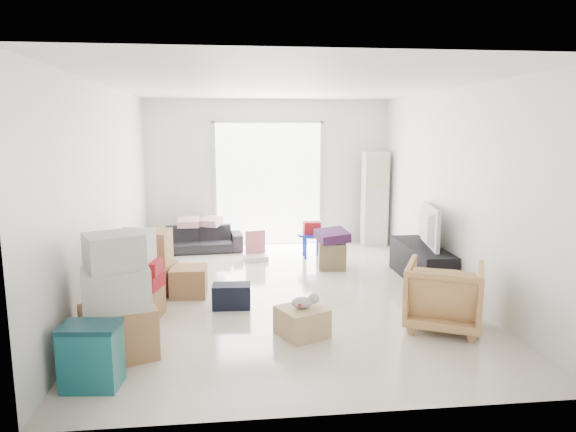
# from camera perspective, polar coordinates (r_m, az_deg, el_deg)

# --- Properties ---
(room_shell) EXTENTS (4.98, 6.48, 3.18)m
(room_shell) POSITION_cam_1_polar(r_m,az_deg,el_deg) (6.64, -0.23, 2.65)
(room_shell) COLOR beige
(room_shell) RESTS_ON ground
(sliding_door) EXTENTS (2.10, 0.04, 2.33)m
(sliding_door) POSITION_cam_1_polar(r_m,az_deg,el_deg) (9.60, -2.17, 4.16)
(sliding_door) COLOR white
(sliding_door) RESTS_ON room_shell
(ac_tower) EXTENTS (0.45, 0.30, 1.75)m
(ac_tower) POSITION_cam_1_polar(r_m,az_deg,el_deg) (9.66, 9.61, 1.87)
(ac_tower) COLOR silver
(ac_tower) RESTS_ON room_shell
(tv_console) EXTENTS (0.46, 1.53, 0.51)m
(tv_console) POSITION_cam_1_polar(r_m,az_deg,el_deg) (7.65, 14.59, -5.08)
(tv_console) COLOR black
(tv_console) RESTS_ON room_shell
(television) EXTENTS (0.74, 1.09, 0.13)m
(television) POSITION_cam_1_polar(r_m,az_deg,el_deg) (7.58, 14.69, -2.74)
(television) COLOR black
(television) RESTS_ON tv_console
(sofa) EXTENTS (1.55, 0.55, 0.60)m
(sofa) POSITION_cam_1_polar(r_m,az_deg,el_deg) (9.26, -9.88, -2.10)
(sofa) COLOR #242429
(sofa) RESTS_ON room_shell
(pillow_left) EXTENTS (0.40, 0.32, 0.12)m
(pillow_left) POSITION_cam_1_polar(r_m,az_deg,el_deg) (9.22, -11.03, 0.10)
(pillow_left) COLOR #D79DB0
(pillow_left) RESTS_ON sofa
(pillow_right) EXTENTS (0.43, 0.40, 0.12)m
(pillow_right) POSITION_cam_1_polar(r_m,az_deg,el_deg) (9.22, -8.54, 0.15)
(pillow_right) COLOR #D79DB0
(pillow_right) RESTS_ON sofa
(armchair) EXTENTS (1.03, 1.01, 0.81)m
(armchair) POSITION_cam_1_polar(r_m,az_deg,el_deg) (5.90, 16.95, -8.08)
(armchair) COLOR tan
(armchair) RESTS_ON room_shell
(storage_bins) EXTENTS (0.51, 0.38, 0.56)m
(storage_bins) POSITION_cam_1_polar(r_m,az_deg,el_deg) (4.75, -21.01, -14.29)
(storage_bins) COLOR #18626A
(storage_bins) RESTS_ON room_shell
(box_stack_a) EXTENTS (0.81, 0.75, 1.20)m
(box_stack_a) POSITION_cam_1_polar(r_m,az_deg,el_deg) (5.16, -18.49, -9.12)
(box_stack_a) COLOR #946343
(box_stack_a) RESTS_ON room_shell
(box_stack_b) EXTENTS (0.63, 0.59, 1.04)m
(box_stack_b) POSITION_cam_1_polar(r_m,az_deg,el_deg) (6.13, -16.51, -6.93)
(box_stack_b) COLOR #946343
(box_stack_b) RESTS_ON room_shell
(box_stack_c) EXTENTS (0.68, 0.62, 0.85)m
(box_stack_c) POSITION_cam_1_polar(r_m,az_deg,el_deg) (7.02, -14.96, -5.10)
(box_stack_c) COLOR #946343
(box_stack_c) RESTS_ON room_shell
(loose_box) EXTENTS (0.47, 0.47, 0.38)m
(loose_box) POSITION_cam_1_polar(r_m,az_deg,el_deg) (6.89, -10.97, -7.13)
(loose_box) COLOR #946343
(loose_box) RESTS_ON room_shell
(duffel_bag) EXTENTS (0.47, 0.30, 0.29)m
(duffel_bag) POSITION_cam_1_polar(r_m,az_deg,el_deg) (6.37, -6.29, -8.83)
(duffel_bag) COLOR black
(duffel_bag) RESTS_ON room_shell
(ottoman) EXTENTS (0.46, 0.46, 0.42)m
(ottoman) POSITION_cam_1_polar(r_m,az_deg,el_deg) (8.07, 4.90, -4.38)
(ottoman) COLOR olive
(ottoman) RESTS_ON room_shell
(blanket) EXTENTS (0.52, 0.52, 0.14)m
(blanket) POSITION_cam_1_polar(r_m,az_deg,el_deg) (8.01, 4.92, -2.46)
(blanket) COLOR #3F1A42
(blanket) RESTS_ON ottoman
(kids_table) EXTENTS (0.48, 0.48, 0.61)m
(kids_table) POSITION_cam_1_polar(r_m,az_deg,el_deg) (8.68, 2.65, -1.82)
(kids_table) COLOR #0A23A9
(kids_table) RESTS_ON room_shell
(toy_walker) EXTENTS (0.41, 0.38, 0.48)m
(toy_walker) POSITION_cam_1_polar(r_m,az_deg,el_deg) (8.60, -3.62, -4.00)
(toy_walker) COLOR silver
(toy_walker) RESTS_ON room_shell
(wood_crate) EXTENTS (0.60, 0.60, 0.30)m
(wood_crate) POSITION_cam_1_polar(r_m,az_deg,el_deg) (5.53, 1.57, -11.65)
(wood_crate) COLOR tan
(wood_crate) RESTS_ON room_shell
(plush_bunny) EXTENTS (0.30, 0.18, 0.15)m
(plush_bunny) POSITION_cam_1_polar(r_m,az_deg,el_deg) (5.46, 1.92, -9.46)
(plush_bunny) COLOR #B2ADA8
(plush_bunny) RESTS_ON wood_crate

